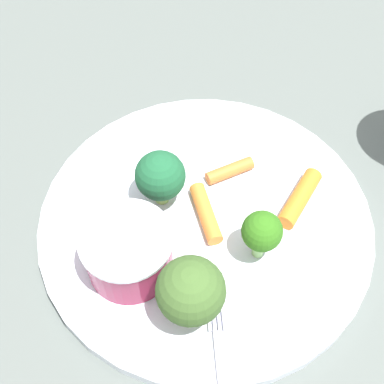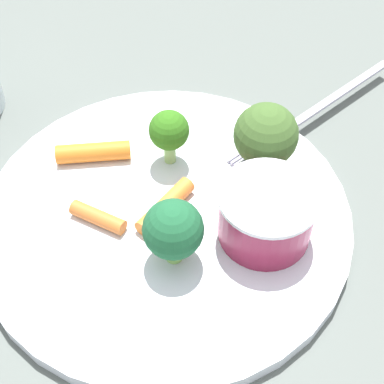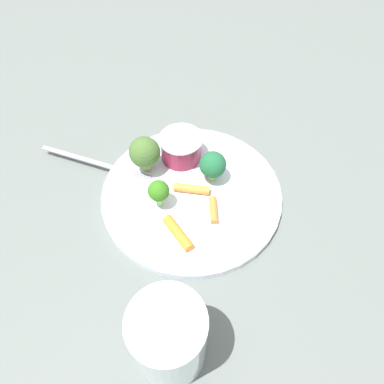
% 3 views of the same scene
% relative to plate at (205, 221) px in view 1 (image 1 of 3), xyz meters
% --- Properties ---
extents(ground_plane, '(2.40, 2.40, 0.00)m').
position_rel_plate_xyz_m(ground_plane, '(0.00, 0.00, -0.01)').
color(ground_plane, '#575F5A').
extents(plate, '(0.26, 0.26, 0.01)m').
position_rel_plate_xyz_m(plate, '(0.00, 0.00, 0.00)').
color(plate, white).
rests_on(plate, ground_plane).
extents(sauce_cup, '(0.07, 0.07, 0.04)m').
position_rel_plate_xyz_m(sauce_cup, '(-0.05, -0.05, 0.03)').
color(sauce_cup, maroon).
rests_on(sauce_cup, plate).
extents(broccoli_floret_0, '(0.03, 0.03, 0.05)m').
position_rel_plate_xyz_m(broccoli_floret_0, '(0.04, -0.03, 0.04)').
color(broccoli_floret_0, '#90C371').
rests_on(broccoli_floret_0, plate).
extents(broccoli_floret_1, '(0.04, 0.04, 0.05)m').
position_rel_plate_xyz_m(broccoli_floret_1, '(-0.04, 0.02, 0.04)').
color(broccoli_floret_1, '#8DC55B').
rests_on(broccoli_floret_1, plate).
extents(broccoli_floret_2, '(0.05, 0.05, 0.06)m').
position_rel_plate_xyz_m(broccoli_floret_2, '(-0.01, -0.08, 0.04)').
color(broccoli_floret_2, '#99AA5E').
rests_on(broccoli_floret_2, plate).
extents(carrot_stick_0, '(0.04, 0.03, 0.01)m').
position_rel_plate_xyz_m(carrot_stick_0, '(0.02, 0.04, 0.01)').
color(carrot_stick_0, orange).
rests_on(carrot_stick_0, plate).
extents(carrot_stick_1, '(0.03, 0.05, 0.01)m').
position_rel_plate_xyz_m(carrot_stick_1, '(0.00, -0.00, 0.01)').
color(carrot_stick_1, orange).
rests_on(carrot_stick_1, plate).
extents(carrot_stick_2, '(0.04, 0.06, 0.01)m').
position_rel_plate_xyz_m(carrot_stick_2, '(0.07, 0.02, 0.01)').
color(carrot_stick_2, orange).
rests_on(carrot_stick_2, plate).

